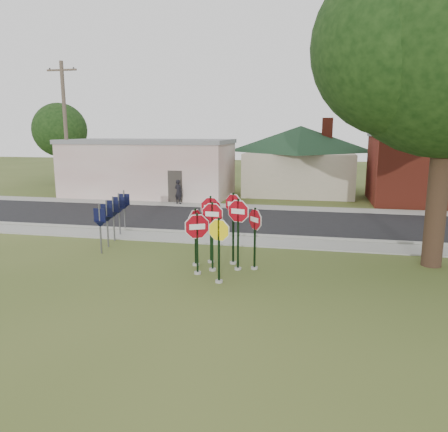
% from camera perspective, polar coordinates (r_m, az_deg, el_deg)
% --- Properties ---
extents(ground, '(120.00, 120.00, 0.00)m').
position_cam_1_polar(ground, '(14.21, -2.12, -8.77)').
color(ground, '#394C1C').
rests_on(ground, ground).
extents(sidewalk_near, '(60.00, 1.60, 0.06)m').
position_cam_1_polar(sidewalk_near, '(19.36, 1.82, -3.27)').
color(sidewalk_near, gray).
rests_on(sidewalk_near, ground).
extents(road, '(60.00, 7.00, 0.04)m').
position_cam_1_polar(road, '(23.69, 3.72, -0.65)').
color(road, black).
rests_on(road, ground).
extents(sidewalk_far, '(60.00, 1.60, 0.06)m').
position_cam_1_polar(sidewalk_far, '(27.88, 4.99, 1.13)').
color(sidewalk_far, gray).
rests_on(sidewalk_far, ground).
extents(curb, '(60.00, 0.20, 0.14)m').
position_cam_1_polar(curb, '(20.30, 2.31, -2.47)').
color(curb, gray).
rests_on(curb, ground).
extents(stop_sign_center, '(1.04, 0.24, 2.54)m').
position_cam_1_polar(stop_sign_center, '(15.02, -1.53, -1.44)').
color(stop_sign_center, '#99968E').
rests_on(stop_sign_center, ground).
extents(stop_sign_yellow, '(0.97, 0.24, 2.23)m').
position_cam_1_polar(stop_sign_yellow, '(13.89, -0.67, -3.52)').
color(stop_sign_yellow, '#99968E').
rests_on(stop_sign_yellow, ground).
extents(stop_sign_left, '(1.04, 0.55, 2.24)m').
position_cam_1_polar(stop_sign_left, '(14.74, -3.52, -2.53)').
color(stop_sign_left, '#99968E').
rests_on(stop_sign_left, ground).
extents(stop_sign_right, '(1.05, 0.29, 2.64)m').
position_cam_1_polar(stop_sign_right, '(15.10, 1.86, -1.05)').
color(stop_sign_right, '#99968E').
rests_on(stop_sign_right, ground).
extents(stop_sign_back_right, '(0.91, 0.55, 2.75)m').
position_cam_1_polar(stop_sign_back_right, '(15.77, 1.22, -0.28)').
color(stop_sign_back_right, '#99968E').
rests_on(stop_sign_back_right, ground).
extents(stop_sign_back_left, '(1.05, 0.24, 2.61)m').
position_cam_1_polar(stop_sign_back_left, '(15.95, -1.75, -0.52)').
color(stop_sign_back_left, '#99968E').
rests_on(stop_sign_back_left, ground).
extents(stop_sign_far_right, '(0.69, 0.79, 2.31)m').
position_cam_1_polar(stop_sign_far_right, '(15.26, 4.06, -1.91)').
color(stop_sign_far_right, '#99968E').
rests_on(stop_sign_far_right, ground).
extents(stop_sign_far_left, '(0.40, 0.98, 2.22)m').
position_cam_1_polar(stop_sign_far_left, '(15.68, -3.75, -1.80)').
color(stop_sign_far_left, '#99968E').
rests_on(stop_sign_far_left, ground).
extents(route_sign_row, '(1.43, 4.63, 2.00)m').
position_cam_1_polar(route_sign_row, '(19.82, -14.24, 0.27)').
color(route_sign_row, '#59595E').
rests_on(route_sign_row, ground).
extents(building_stucco, '(12.20, 6.20, 4.20)m').
position_cam_1_polar(building_stucco, '(33.41, -9.75, 6.32)').
color(building_stucco, silver).
rests_on(building_stucco, ground).
extents(building_house, '(11.60, 11.60, 6.20)m').
position_cam_1_polar(building_house, '(35.01, 9.94, 8.98)').
color(building_house, '#B7A791').
rests_on(building_house, ground).
extents(utility_pole_near, '(2.20, 0.26, 9.50)m').
position_cam_1_polar(utility_pole_near, '(33.03, -19.98, 10.67)').
color(utility_pole_near, '#4D4133').
rests_on(utility_pole_near, ground).
extents(bg_tree_left, '(4.90, 4.90, 7.35)m').
position_cam_1_polar(bg_tree_left, '(43.68, -20.66, 10.44)').
color(bg_tree_left, '#2F2115').
rests_on(bg_tree_left, ground).
extents(pedestrian, '(0.69, 0.59, 1.60)m').
position_cam_1_polar(pedestrian, '(29.05, -5.98, 3.18)').
color(pedestrian, black).
rests_on(pedestrian, sidewalk_far).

